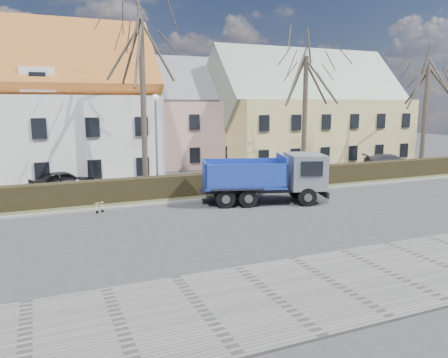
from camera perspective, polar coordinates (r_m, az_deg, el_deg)
name	(u,v)px	position (r m, az deg, el deg)	size (l,w,h in m)	color
ground	(227,220)	(21.50, 0.34, -5.40)	(120.00, 120.00, 0.00)	#353638
sidewalk_near	(335,284)	(14.52, 14.27, -13.20)	(80.00, 5.00, 0.08)	slate
curb_far	(195,200)	(25.64, -3.78, -2.77)	(80.00, 0.30, 0.12)	gray
grass_strip	(187,195)	(27.13, -4.91, -2.11)	(80.00, 3.00, 0.10)	#434929
hedge	(187,186)	(26.82, -4.79, -0.94)	(60.00, 0.90, 1.30)	black
building_pink	(180,122)	(40.94, -5.79, 7.48)	(10.80, 8.80, 8.00)	tan
building_yellow	(308,118)	(43.47, 10.86, 7.82)	(18.80, 10.80, 8.50)	#DEC87A
tree_1	(143,93)	(28.23, -10.54, 11.05)	(9.20, 9.20, 12.65)	#40372C
tree_2	(305,106)	(33.04, 10.53, 9.42)	(8.00, 8.00, 11.00)	#40372C
tree_3	(425,109)	(40.93, 24.79, 8.35)	(7.60, 7.60, 10.45)	#40372C
dump_truck	(260,178)	(24.99, 4.68, 0.14)	(7.26, 2.70, 2.90)	#16319A
streetlight	(157,145)	(26.97, -8.80, 4.39)	(0.49, 0.49, 6.28)	gray
cart_frame	(96,208)	(23.61, -16.37, -3.61)	(0.70, 0.40, 0.64)	silver
parked_car_a	(63,181)	(29.98, -20.29, -0.27)	(1.67, 4.14, 1.41)	black
parked_car_b	(391,162)	(40.64, 20.94, 2.14)	(1.87, 4.59, 1.33)	#37373F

